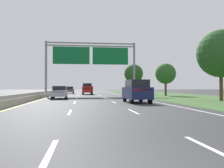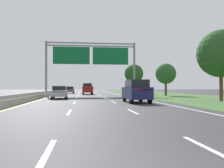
{
  "view_description": "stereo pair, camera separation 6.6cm",
  "coord_description": "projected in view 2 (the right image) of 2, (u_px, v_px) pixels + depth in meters",
  "views": [
    {
      "loc": [
        -1.14,
        -3.85,
        1.44
      ],
      "look_at": [
        2.71,
        28.1,
        1.85
      ],
      "focal_mm": 39.6,
      "sensor_mm": 36.0,
      "label": 1
    },
    {
      "loc": [
        -1.08,
        -3.85,
        1.44
      ],
      "look_at": [
        2.71,
        28.1,
        1.85
      ],
      "focal_mm": 39.6,
      "sensor_mm": 36.0,
      "label": 2
    }
  ],
  "objects": [
    {
      "name": "grass_verge_right",
      "position": [
        175.0,
        96.0,
        40.33
      ],
      "size": [
        14.0,
        110.0,
        0.02
      ],
      "primitive_type": "cube",
      "color": "#3D602D",
      "rests_on": "ground"
    },
    {
      "name": "car_navy_right_lane_suv",
      "position": [
        136.0,
        91.0,
        22.85
      ],
      "size": [
        1.98,
        4.73,
        2.11
      ],
      "rotation": [
        0.0,
        0.0,
        1.59
      ],
      "color": "#161E47",
      "rests_on": "ground"
    },
    {
      "name": "car_silver_left_lane_sedan",
      "position": [
        60.0,
        92.0,
        30.33
      ],
      "size": [
        1.94,
        4.45,
        1.57
      ],
      "rotation": [
        0.0,
        0.0,
        1.6
      ],
      "color": "#B2B5BA",
      "rests_on": "ground"
    },
    {
      "name": "lane_striping",
      "position": [
        90.0,
        96.0,
        38.24
      ],
      "size": [
        11.96,
        106.0,
        0.01
      ],
      "color": "white",
      "rests_on": "ground"
    },
    {
      "name": "median_barrier_concrete",
      "position": [
        47.0,
        94.0,
        37.92
      ],
      "size": [
        0.6,
        110.0,
        0.85
      ],
      "color": "#A8A399",
      "rests_on": "ground"
    },
    {
      "name": "roadside_tree_near",
      "position": [
        221.0,
        54.0,
        25.47
      ],
      "size": [
        4.92,
        4.92,
        7.37
      ],
      "color": "#4C3823",
      "rests_on": "ground"
    },
    {
      "name": "roadside_tree_far",
      "position": [
        134.0,
        74.0,
        54.04
      ],
      "size": [
        4.12,
        4.12,
        6.45
      ],
      "color": "#4C3823",
      "rests_on": "ground"
    },
    {
      "name": "ground_plane",
      "position": [
        90.0,
        96.0,
        38.69
      ],
      "size": [
        220.0,
        220.0,
        0.0
      ],
      "primitive_type": "plane",
      "color": "#333335"
    },
    {
      "name": "overhead_sign_gantry",
      "position": [
        91.0,
        58.0,
        41.16
      ],
      "size": [
        15.06,
        0.42,
        9.01
      ],
      "color": "gray",
      "rests_on": "ground"
    },
    {
      "name": "car_grey_left_lane_sedan",
      "position": [
        70.0,
        90.0,
        55.76
      ],
      "size": [
        1.85,
        4.41,
        1.57
      ],
      "rotation": [
        0.0,
        0.0,
        1.57
      ],
      "color": "slate",
      "rests_on": "ground"
    },
    {
      "name": "roadside_tree_mid",
      "position": [
        166.0,
        74.0,
        40.92
      ],
      "size": [
        3.4,
        3.4,
        5.38
      ],
      "color": "#4C3823",
      "rests_on": "ground"
    },
    {
      "name": "pickup_truck_red",
      "position": [
        87.0,
        89.0,
        48.78
      ],
      "size": [
        2.06,
        5.42,
        2.2
      ],
      "rotation": [
        0.0,
        0.0,
        1.58
      ],
      "color": "maroon",
      "rests_on": "ground"
    }
  ]
}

